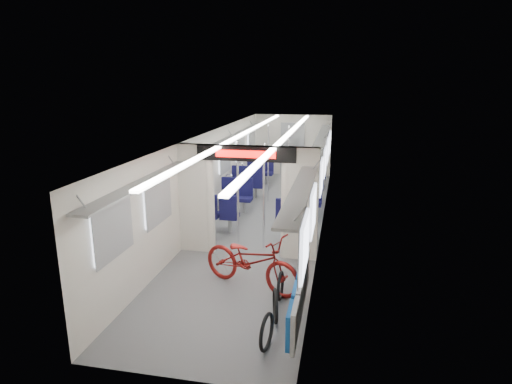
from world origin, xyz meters
TOP-DOWN VIEW (x-y plane):
  - carriage at (0.00, -0.27)m, footprint 12.00×12.02m
  - bicycle at (0.40, -3.47)m, footprint 2.05×1.36m
  - flip_bench at (1.35, -4.65)m, footprint 0.12×2.15m
  - bike_hoop_a at (0.98, -5.20)m, footprint 0.13×0.54m
  - bike_hoop_b at (0.98, -4.50)m, footprint 0.17×0.53m
  - bike_hoop_c at (0.96, -3.81)m, footprint 0.06×0.50m
  - seat_bay_near_left at (-0.94, -0.01)m, footprint 0.88×1.94m
  - seat_bay_near_right at (0.93, -0.14)m, footprint 0.93×2.17m
  - seat_bay_far_left at (-0.93, 3.28)m, footprint 0.95×2.24m
  - seat_bay_far_right at (0.93, 3.18)m, footprint 0.88×1.91m
  - stanchion_near_left at (-0.34, -1.40)m, footprint 0.05×0.05m
  - stanchion_near_right at (0.28, -1.62)m, footprint 0.04×0.04m
  - stanchion_far_left at (-0.26, 2.07)m, footprint 0.04×0.04m
  - stanchion_far_right at (0.35, 1.87)m, footprint 0.04×0.04m

SIDE VIEW (x-z plane):
  - bike_hoop_c at x=0.96m, z-range -0.03..0.48m
  - bike_hoop_b at x=0.98m, z-range -0.03..0.51m
  - bike_hoop_a at x=0.98m, z-range -0.03..0.51m
  - bicycle at x=0.40m, z-range 0.00..1.02m
  - seat_bay_far_right at x=0.93m, z-range 0.00..1.05m
  - seat_bay_near_left at x=-0.94m, z-range 0.00..1.06m
  - seat_bay_near_right at x=0.93m, z-range -0.01..1.12m
  - seat_bay_far_left at x=-0.93m, z-range -0.01..1.14m
  - flip_bench at x=1.35m, z-range 0.30..0.86m
  - stanchion_near_left at x=-0.34m, z-range 0.00..2.30m
  - stanchion_near_right at x=0.28m, z-range 0.00..2.30m
  - stanchion_far_left at x=-0.26m, z-range 0.00..2.30m
  - stanchion_far_right at x=0.35m, z-range 0.00..2.30m
  - carriage at x=0.00m, z-range 0.35..2.66m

